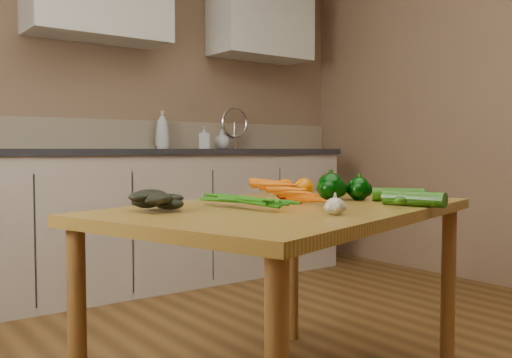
{
  "coord_description": "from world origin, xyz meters",
  "views": [
    {
      "loc": [
        -1.5,
        -1.23,
        0.9
      ],
      "look_at": [
        -0.19,
        0.53,
        0.78
      ],
      "focal_mm": 40.0,
      "sensor_mm": 36.0,
      "label": 1
    }
  ],
  "objects": [
    {
      "name": "counter_run",
      "position": [
        0.21,
        2.19,
        0.46
      ],
      "size": [
        2.84,
        0.64,
        1.14
      ],
      "color": "#B6A797",
      "rests_on": "ground"
    },
    {
      "name": "leafy_greens",
      "position": [
        -0.65,
        0.39,
        0.75
      ],
      "size": [
        0.19,
        0.17,
        0.09
      ],
      "primitive_type": null,
      "color": "black",
      "rests_on": "table"
    },
    {
      "name": "garlic_bulb",
      "position": [
        -0.3,
        -0.02,
        0.73
      ],
      "size": [
        0.06,
        0.06,
        0.05
      ],
      "primitive_type": "ellipsoid",
      "color": "beige",
      "rests_on": "table"
    },
    {
      "name": "tomato_a",
      "position": [
        -0.12,
        0.44,
        0.74
      ],
      "size": [
        0.08,
        0.08,
        0.07
      ],
      "primitive_type": "ellipsoid",
      "color": "#880205",
      "rests_on": "table"
    },
    {
      "name": "pepper_a",
      "position": [
        0.01,
        0.32,
        0.75
      ],
      "size": [
        0.1,
        0.1,
        0.1
      ],
      "primitive_type": "sphere",
      "color": "#023003",
      "rests_on": "table"
    },
    {
      "name": "tomato_c",
      "position": [
        0.08,
        0.55,
        0.74
      ],
      "size": [
        0.08,
        0.08,
        0.08
      ],
      "primitive_type": "ellipsoid",
      "color": "orange",
      "rests_on": "table"
    },
    {
      "name": "soap_bottle_a",
      "position": [
        0.36,
        2.36,
        1.03
      ],
      "size": [
        0.15,
        0.15,
        0.27
      ],
      "primitive_type": "imported",
      "rotation": [
        0.0,
        0.0,
        2.3
      ],
      "color": "silver",
      "rests_on": "counter_run"
    },
    {
      "name": "tomato_b",
      "position": [
        0.01,
        0.59,
        0.74
      ],
      "size": [
        0.08,
        0.08,
        0.07
      ],
      "primitive_type": "ellipsoid",
      "color": "orange",
      "rests_on": "table"
    },
    {
      "name": "room",
      "position": [
        0.0,
        0.17,
        1.25
      ],
      "size": [
        4.04,
        5.04,
        2.64
      ],
      "color": "brown",
      "rests_on": "ground"
    },
    {
      "name": "pepper_c",
      "position": [
        0.12,
        0.28,
        0.75
      ],
      "size": [
        0.09,
        0.09,
        0.09
      ],
      "primitive_type": "sphere",
      "color": "#023003",
      "rests_on": "table"
    },
    {
      "name": "zucchini_a",
      "position": [
        0.19,
        0.15,
        0.73
      ],
      "size": [
        0.16,
        0.18,
        0.05
      ],
      "primitive_type": "cylinder",
      "rotation": [
        1.57,
        0.0,
        0.72
      ],
      "color": "#174A07",
      "rests_on": "table"
    },
    {
      "name": "table",
      "position": [
        -0.24,
        0.28,
        0.62
      ],
      "size": [
        1.5,
        1.19,
        0.7
      ],
      "rotation": [
        0.0,
        0.0,
        0.29
      ],
      "color": "#AC8032",
      "rests_on": "ground"
    },
    {
      "name": "zucchini_b",
      "position": [
        0.09,
        0.0,
        0.73
      ],
      "size": [
        0.11,
        0.22,
        0.05
      ],
      "primitive_type": "cylinder",
      "rotation": [
        1.57,
        0.0,
        0.25
      ],
      "color": "#174A07",
      "rests_on": "table"
    },
    {
      "name": "soap_bottle_c",
      "position": [
        0.84,
        2.33,
        0.97
      ],
      "size": [
        0.16,
        0.16,
        0.15
      ],
      "primitive_type": "imported",
      "rotation": [
        0.0,
        0.0,
        2.26
      ],
      "color": "silver",
      "rests_on": "counter_run"
    },
    {
      "name": "carrot_bunch",
      "position": [
        -0.26,
        0.33,
        0.74
      ],
      "size": [
        0.29,
        0.25,
        0.07
      ],
      "primitive_type": null,
      "rotation": [
        0.0,
        0.0,
        0.29
      ],
      "color": "#E86405",
      "rests_on": "table"
    },
    {
      "name": "soap_bottle_b",
      "position": [
        0.64,
        2.26,
        0.98
      ],
      "size": [
        0.1,
        0.1,
        0.16
      ],
      "primitive_type": "imported",
      "rotation": [
        0.0,
        0.0,
        5.75
      ],
      "color": "silver",
      "rests_on": "counter_run"
    },
    {
      "name": "pepper_b",
      "position": [
        0.07,
        0.37,
        0.75
      ],
      "size": [
        0.09,
        0.09,
        0.09
      ],
      "primitive_type": "sphere",
      "color": "#023003",
      "rests_on": "table"
    }
  ]
}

